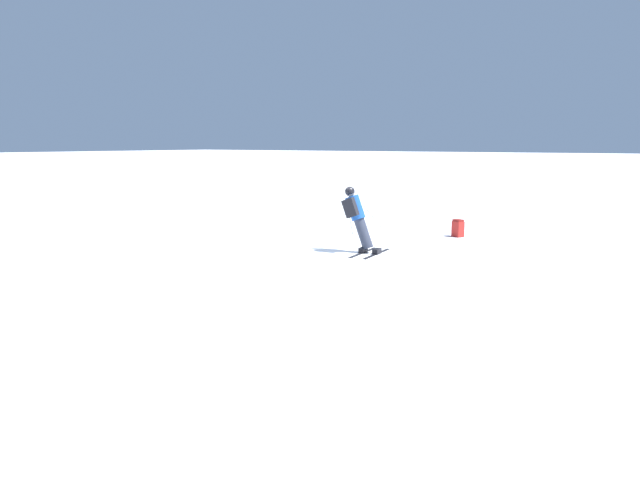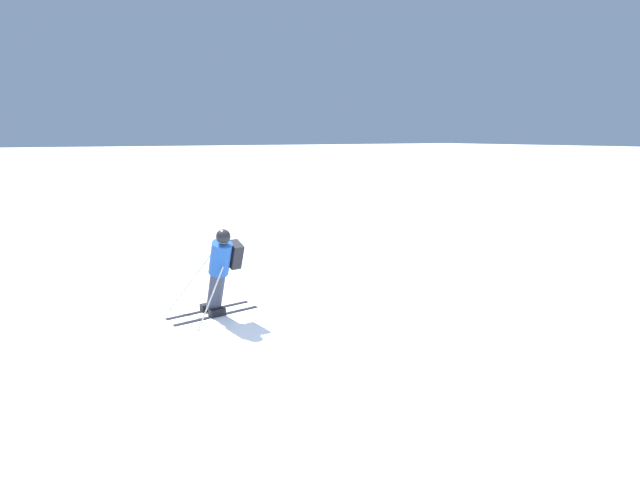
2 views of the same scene
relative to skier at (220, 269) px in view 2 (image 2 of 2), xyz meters
The scene contains 2 objects.
ground_plane 1.20m from the skier, ahead, with size 300.00×300.00×0.00m, color white.
skier is the anchor object (origin of this frame).
Camera 2 is at (7.12, -2.59, 3.10)m, focal length 28.00 mm.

